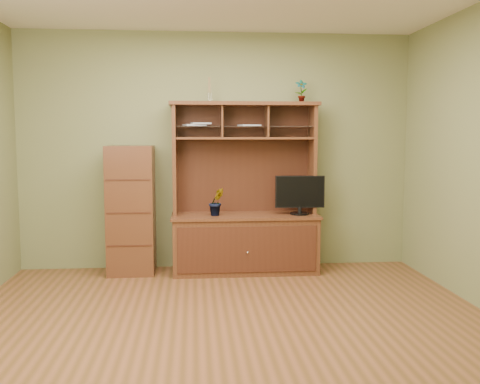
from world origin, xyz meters
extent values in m
cube|color=brown|center=(0.00, 0.00, -0.01)|extent=(4.50, 4.00, 0.02)
cube|color=olive|center=(0.00, 2.01, 1.35)|extent=(4.50, 0.02, 2.70)
cube|color=olive|center=(0.00, -2.01, 1.35)|extent=(4.50, 0.02, 2.70)
cube|color=#432013|center=(0.30, 1.71, 0.31)|extent=(1.60, 0.55, 0.62)
cube|color=#37180F|center=(0.30, 1.42, 0.31)|extent=(1.50, 0.01, 0.50)
sphere|color=silver|center=(0.30, 1.41, 0.28)|extent=(0.02, 0.02, 0.02)
cube|color=#432013|center=(0.30, 1.71, 0.64)|extent=(1.64, 0.59, 0.03)
cube|color=#432013|center=(-0.48, 1.80, 1.27)|extent=(0.04, 0.35, 1.25)
cube|color=#432013|center=(1.08, 1.80, 1.27)|extent=(0.04, 0.35, 1.25)
cube|color=#37180F|center=(0.30, 1.97, 1.27)|extent=(1.52, 0.02, 1.25)
cube|color=#432013|center=(0.30, 1.80, 1.88)|extent=(1.66, 0.40, 0.04)
cube|color=#432013|center=(0.30, 1.80, 1.50)|extent=(1.52, 0.32, 0.02)
cube|color=#432013|center=(0.05, 1.80, 1.69)|extent=(0.02, 0.31, 0.35)
cube|color=#432013|center=(0.55, 1.80, 1.69)|extent=(0.02, 0.31, 0.35)
cube|color=silver|center=(0.30, 1.79, 1.63)|extent=(1.50, 0.27, 0.01)
cylinder|color=black|center=(0.91, 1.65, 0.66)|extent=(0.21, 0.21, 0.02)
cylinder|color=black|center=(0.91, 1.65, 0.70)|extent=(0.04, 0.04, 0.07)
cube|color=black|center=(0.91, 1.65, 0.91)|extent=(0.55, 0.07, 0.36)
imported|color=#3D6121|center=(-0.02, 1.65, 0.80)|extent=(0.20, 0.18, 0.31)
imported|color=#2E6623|center=(0.94, 1.80, 2.03)|extent=(0.14, 0.09, 0.26)
cylinder|color=silver|center=(-0.09, 1.80, 1.95)|extent=(0.05, 0.05, 0.10)
cylinder|color=#9C774E|center=(-0.09, 1.80, 2.09)|extent=(0.04, 0.04, 0.18)
cube|color=#ADADB2|center=(-0.26, 1.80, 1.64)|extent=(0.27, 0.24, 0.02)
cube|color=#ADADB2|center=(-0.19, 1.80, 1.66)|extent=(0.24, 0.20, 0.02)
cube|color=#ADADB2|center=(0.36, 1.80, 1.64)|extent=(0.26, 0.23, 0.02)
cube|color=#432013|center=(-0.96, 1.75, 0.71)|extent=(0.51, 0.46, 1.42)
cube|color=#37180F|center=(-0.96, 1.52, 0.35)|extent=(0.47, 0.01, 0.02)
cube|color=#37180F|center=(-0.96, 1.52, 0.71)|extent=(0.47, 0.01, 0.01)
cube|color=#37180F|center=(-0.96, 1.52, 1.06)|extent=(0.47, 0.01, 0.02)
camera|label=1|loc=(-0.27, -4.19, 1.53)|focal=40.00mm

